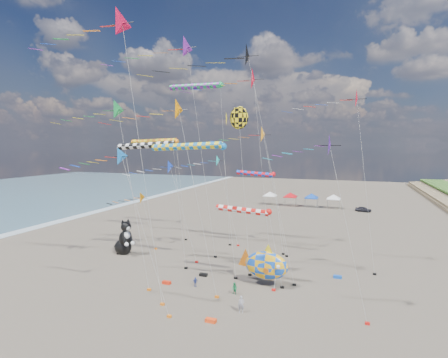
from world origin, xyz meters
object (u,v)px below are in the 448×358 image
at_px(child_green, 235,289).
at_px(parked_car, 363,209).
at_px(child_blue, 195,282).
at_px(cat_inflatable, 124,236).
at_px(fish_inflatable, 266,265).
at_px(person_adult, 241,304).

height_order(child_green, parked_car, child_green).
relative_size(child_blue, parked_car, 0.30).
height_order(cat_inflatable, fish_inflatable, cat_inflatable).
bearing_deg(cat_inflatable, child_green, 1.89).
relative_size(cat_inflatable, person_adult, 3.24).
xyz_separation_m(cat_inflatable, person_adult, (19.69, -10.59, -1.68)).
bearing_deg(parked_car, person_adult, 179.24).
bearing_deg(fish_inflatable, cat_inflatable, 168.69).
xyz_separation_m(child_green, parked_car, (13.30, 50.58, -0.03)).
relative_size(fish_inflatable, child_green, 5.03).
xyz_separation_m(fish_inflatable, child_green, (-2.37, -3.18, -1.59)).
height_order(cat_inflatable, child_green, cat_inflatable).
relative_size(cat_inflatable, fish_inflatable, 0.80).
bearing_deg(cat_inflatable, fish_inflatable, 12.56).
distance_m(fish_inflatable, parked_car, 48.67).
bearing_deg(person_adult, fish_inflatable, 69.55).
xyz_separation_m(fish_inflatable, person_adult, (-0.66, -6.52, -1.44)).
bearing_deg(parked_car, child_blue, 171.88).
distance_m(child_green, parked_car, 52.30).
relative_size(cat_inflatable, child_green, 4.04).
bearing_deg(child_blue, parked_car, 20.44).
bearing_deg(parked_car, cat_inflatable, 155.55).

